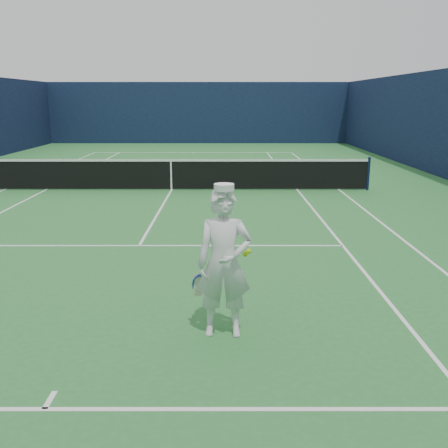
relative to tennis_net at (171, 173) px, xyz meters
name	(u,v)px	position (x,y,z in m)	size (l,w,h in m)	color
ground	(172,190)	(0.00, 0.00, -0.55)	(80.00, 80.00, 0.00)	#2B7132
court_markings	(172,190)	(0.00, 0.00, -0.55)	(11.03, 23.83, 0.01)	white
windscreen_fence	(170,128)	(0.00, 0.00, 1.45)	(20.12, 36.12, 4.00)	#0E1934
tennis_net	(171,173)	(0.00, 0.00, 0.00)	(12.88, 0.09, 1.07)	#141E4C
tennis_player	(224,263)	(1.71, -10.28, 0.38)	(0.77, 0.48, 1.91)	white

